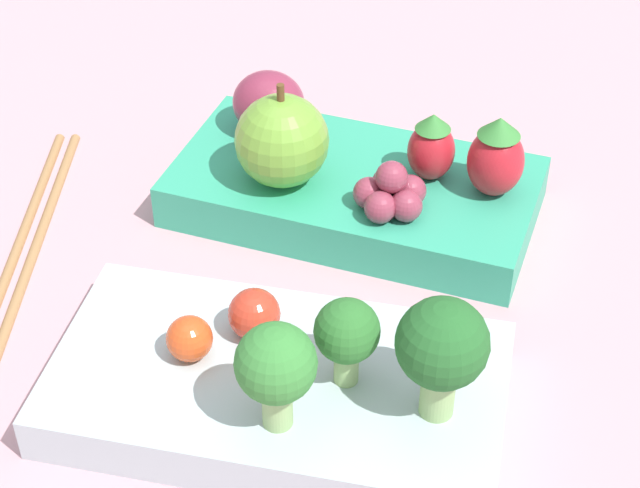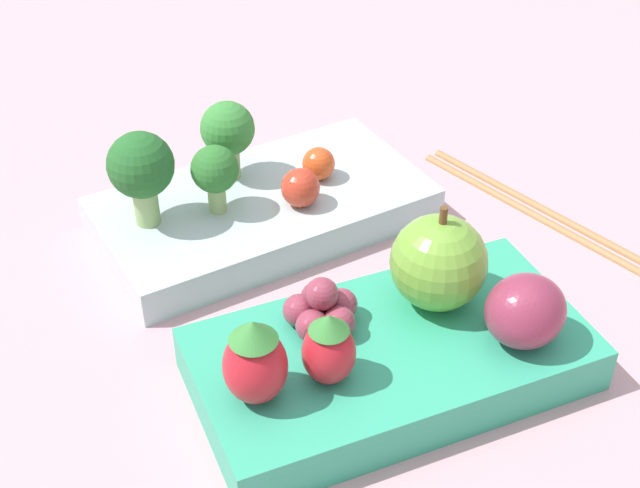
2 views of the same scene
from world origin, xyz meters
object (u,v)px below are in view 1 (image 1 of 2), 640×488
object	(u,v)px
cherry_tomato_1	(254,314)
apple	(282,141)
broccoli_floret_2	(442,347)
strawberry_1	(496,157)
broccoli_floret_1	(276,367)
strawberry_0	(431,147)
bento_box_savoury	(278,388)
bento_box_fruit	(354,192)
plum	(269,103)
cherry_tomato_0	(189,339)
chopsticks_pair	(28,237)
grape_cluster	(391,193)
broccoli_floret_0	(347,334)

from	to	relation	value
cherry_tomato_1	apple	size ratio (longest dim) A/B	0.41
broccoli_floret_2	strawberry_1	size ratio (longest dim) A/B	1.28
broccoli_floret_1	strawberry_0	size ratio (longest dim) A/B	1.31
bento_box_savoury	broccoli_floret_1	bearing A→B (deg)	105.18
bento_box_fruit	plum	distance (m)	0.07
cherry_tomato_0	apple	bearing A→B (deg)	-93.31
bento_box_savoury	chopsticks_pair	world-z (taller)	bento_box_savoury
bento_box_fruit	chopsticks_pair	bearing A→B (deg)	21.64
broccoli_floret_1	grape_cluster	distance (m)	0.16
cherry_tomato_0	cherry_tomato_1	world-z (taller)	cherry_tomato_1
cherry_tomato_1	chopsticks_pair	size ratio (longest dim) A/B	0.12
plum	grape_cluster	world-z (taller)	plum
cherry_tomato_1	apple	bearing A→B (deg)	-82.01
broccoli_floret_2	broccoli_floret_0	bearing A→B (deg)	-13.15
broccoli_floret_1	strawberry_0	bearing A→B (deg)	-101.25
apple	cherry_tomato_0	bearing A→B (deg)	86.69
cherry_tomato_0	apple	distance (m)	0.14
cherry_tomato_0	strawberry_0	distance (m)	0.19
cherry_tomato_0	chopsticks_pair	world-z (taller)	cherry_tomato_0
bento_box_savoury	grape_cluster	size ratio (longest dim) A/B	5.22
broccoli_floret_2	cherry_tomato_1	size ratio (longest dim) A/B	2.47
cherry_tomato_0	grape_cluster	xyz separation A→B (m)	(-0.07, -0.13, 0.00)
bento_box_fruit	plum	bearing A→B (deg)	-28.73
plum	grape_cluster	bearing A→B (deg)	143.96
plum	broccoli_floret_2	bearing A→B (deg)	122.83
broccoli_floret_1	broccoli_floret_2	xyz separation A→B (m)	(-0.07, -0.02, 0.00)
cherry_tomato_1	chopsticks_pair	distance (m)	0.17
broccoli_floret_1	strawberry_0	world-z (taller)	broccoli_floret_1
broccoli_floret_0	cherry_tomato_0	size ratio (longest dim) A/B	2.08
broccoli_floret_0	strawberry_0	world-z (taller)	broccoli_floret_0
broccoli_floret_0	bento_box_savoury	bearing A→B (deg)	2.80
strawberry_0	strawberry_1	world-z (taller)	strawberry_1
cherry_tomato_1	grape_cluster	bearing A→B (deg)	-113.46
cherry_tomato_1	apple	world-z (taller)	apple
bento_box_fruit	chopsticks_pair	distance (m)	0.19
strawberry_0	cherry_tomato_1	bearing A→B (deg)	66.15
broccoli_floret_0	chopsticks_pair	world-z (taller)	broccoli_floret_0
broccoli_floret_1	apple	world-z (taller)	apple
bento_box_fruit	chopsticks_pair	world-z (taller)	bento_box_fruit
broccoli_floret_1	cherry_tomato_1	bearing A→B (deg)	-64.71
cherry_tomato_1	cherry_tomato_0	bearing A→B (deg)	39.72
broccoli_floret_0	apple	world-z (taller)	apple
bento_box_savoury	broccoli_floret_2	distance (m)	0.09
bento_box_savoury	broccoli_floret_2	size ratio (longest dim) A/B	3.42
broccoli_floret_1	cherry_tomato_0	world-z (taller)	broccoli_floret_1
apple	chopsticks_pair	world-z (taller)	apple
strawberry_0	grape_cluster	size ratio (longest dim) A/B	1.02
apple	strawberry_1	size ratio (longest dim) A/B	1.28
bento_box_fruit	plum	world-z (taller)	plum
broccoli_floret_2	apple	distance (m)	0.19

